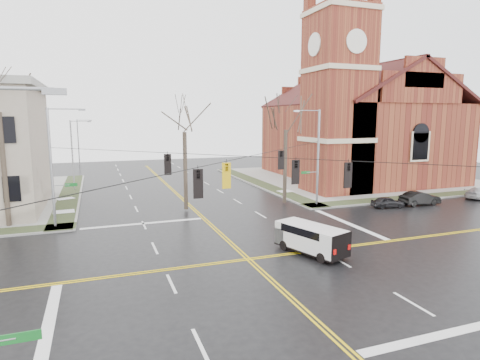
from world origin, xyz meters
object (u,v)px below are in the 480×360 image
object	(u,v)px
tree_nw_near	(184,127)
parked_car_c	(480,193)
church	(353,117)
cargo_van	(309,236)
tree_ne	(286,125)
streetlight_north_a	(74,152)
streetlight_north_b	(79,142)
parked_car_a	(388,202)
parked_car_b	(420,198)
signal_pole_nw	(54,164)
signal_pole_ne	(316,155)

from	to	relation	value
tree_nw_near	parked_car_c	bearing A→B (deg)	-9.39
church	cargo_van	xyz separation A→B (m)	(-20.79, -24.97, -7.38)
parked_car_c	tree_ne	xyz separation A→B (m)	(-20.44, 4.60, 7.13)
streetlight_north_a	parked_car_c	size ratio (longest dim) A/B	2.00
streetlight_north_a	cargo_van	xyz separation A→B (m)	(14.62, -28.18, -3.41)
cargo_van	parked_car_c	bearing A→B (deg)	0.07
streetlight_north_b	parked_car_c	xyz separation A→B (m)	(40.08, -39.22, -3.89)
parked_car_a	parked_car_b	bearing A→B (deg)	-82.58
church	parked_car_c	world-z (taller)	church
streetlight_north_a	parked_car_c	xyz separation A→B (m)	(40.08, -19.22, -3.89)
streetlight_north_b	tree_nw_near	size ratio (longest dim) A/B	0.76
signal_pole_nw	streetlight_north_a	world-z (taller)	signal_pole_nw
parked_car_a	tree_ne	bearing A→B (deg)	69.18
cargo_van	tree_nw_near	world-z (taller)	tree_nw_near
signal_pole_ne	parked_car_c	distance (m)	18.82
church	tree_ne	distance (m)	19.48
church	tree_ne	size ratio (longest dim) A/B	2.58
parked_car_b	parked_car_c	size ratio (longest dim) A/B	1.00
signal_pole_nw	tree_nw_near	distance (m)	11.11
parked_car_c	tree_nw_near	bearing A→B (deg)	65.15
signal_pole_nw	streetlight_north_a	bearing A→B (deg)	87.68
signal_pole_nw	streetlight_north_b	bearing A→B (deg)	88.95
parked_car_c	tree_ne	bearing A→B (deg)	61.85
church	tree_nw_near	xyz separation A→B (m)	(-25.54, -11.01, -0.83)
streetlight_north_b	tree_nw_near	world-z (taller)	tree_nw_near
streetlight_north_a	tree_ne	xyz separation A→B (m)	(19.64, -14.61, 3.25)
tree_ne	parked_car_b	bearing A→B (deg)	-22.35
signal_pole_ne	tree_nw_near	size ratio (longest dim) A/B	0.86
streetlight_north_a	parked_car_a	size ratio (longest dim) A/B	2.59
church	streetlight_north_b	distance (m)	42.53
streetlight_north_b	tree_ne	xyz separation A→B (m)	(19.64, -34.61, 3.25)
signal_pole_nw	parked_car_b	size ratio (longest dim) A/B	2.24
parked_car_c	parked_car_b	bearing A→B (deg)	77.13
streetlight_north_a	tree_nw_near	bearing A→B (deg)	-55.22
parked_car_a	streetlight_north_b	bearing A→B (deg)	44.62
signal_pole_nw	tree_ne	bearing A→B (deg)	5.30
parked_car_a	tree_nw_near	world-z (taller)	tree_nw_near
signal_pole_nw	cargo_van	size ratio (longest dim) A/B	1.80
signal_pole_nw	cargo_van	distance (m)	19.63
streetlight_north_a	cargo_van	bearing A→B (deg)	-62.57
streetlight_north_b	tree_ne	size ratio (longest dim) A/B	0.75
parked_car_a	parked_car_b	xyz separation A→B (m)	(3.71, -0.12, 0.14)
streetlight_north_a	parked_car_b	bearing A→B (deg)	-31.68
parked_car_c	parked_car_a	bearing A→B (deg)	75.77
signal_pole_nw	tree_nw_near	bearing A→B (deg)	12.19
cargo_van	parked_car_b	size ratio (longest dim) A/B	1.25
signal_pole_nw	tree_nw_near	xyz separation A→B (m)	(10.54, 2.28, 2.66)
church	tree_nw_near	distance (m)	27.82
streetlight_north_b	tree_ne	bearing A→B (deg)	-60.43
streetlight_north_b	cargo_van	world-z (taller)	streetlight_north_b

